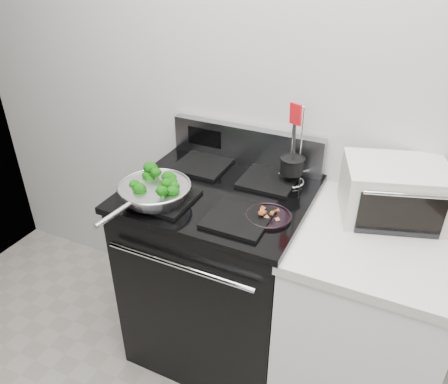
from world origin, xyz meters
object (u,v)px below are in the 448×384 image
Objects in this scene: skillet at (154,191)px; gas_range at (220,271)px; utensil_holder at (292,170)px; bacon_plate at (268,214)px; toaster_oven at (394,191)px.

gas_range is at bearing 51.53° from skillet.
utensil_holder is at bearing 36.36° from gas_range.
bacon_plate is at bearing -67.16° from utensil_holder.
gas_range is 6.15× the size of bacon_plate.
skillet is 0.61m from utensil_holder.
bacon_plate is 0.31m from utensil_holder.
toaster_oven reaches higher than gas_range.
utensil_holder is at bearing 91.32° from bacon_plate.
skillet is 1.04× the size of toaster_oven.
gas_range reaches higher than skillet.
toaster_oven reaches higher than skillet.
bacon_plate is (0.47, 0.09, -0.03)m from skillet.
utensil_holder reaches higher than toaster_oven.
bacon_plate is at bearing -164.58° from toaster_oven.
skillet reaches higher than bacon_plate.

